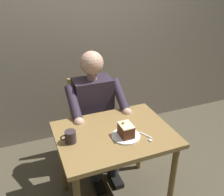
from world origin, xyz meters
name	(u,v)px	position (x,y,z in m)	size (l,w,h in m)	color
cafe_rear_panel	(71,8)	(0.00, -1.22, 1.50)	(6.40, 0.12, 3.00)	gray
dining_table	(115,143)	(0.00, 0.00, 0.62)	(0.90, 0.68, 0.72)	olive
chair	(91,117)	(0.00, -0.64, 0.50)	(0.42, 0.42, 0.91)	olive
seated_person	(96,113)	(0.00, -0.47, 0.64)	(0.53, 0.58, 1.22)	#2F2533
dessert_plate	(126,136)	(-0.06, 0.08, 0.72)	(0.22, 0.22, 0.01)	white
cake_slice	(126,130)	(-0.06, 0.08, 0.78)	(0.09, 0.13, 0.12)	#5D2C1A
coffee_cup	(70,137)	(0.35, -0.01, 0.77)	(0.12, 0.08, 0.09)	#382C31
dessert_spoon	(148,138)	(-0.20, 0.16, 0.72)	(0.06, 0.14, 0.01)	silver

